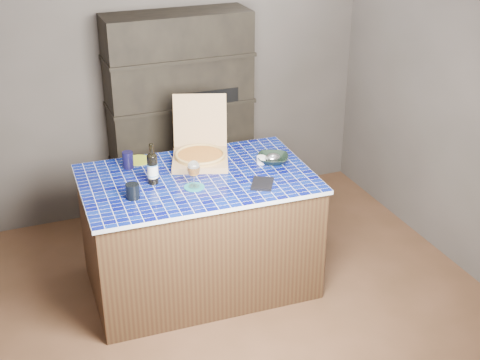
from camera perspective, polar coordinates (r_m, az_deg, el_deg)
name	(u,v)px	position (r m, az deg, el deg)	size (l,w,h in m)	color
room	(248,145)	(4.29, 0.70, 2.98)	(3.50, 3.50, 3.50)	brown
shelving_unit	(181,118)	(5.76, -5.06, 5.31)	(1.20, 0.41, 1.80)	black
kitchen_island	(199,232)	(4.91, -3.55, -4.42)	(1.65, 1.08, 0.89)	#412D19
pizza_box	(200,153)	(4.93, -3.42, 2.28)	(0.54, 0.59, 0.44)	tan
mead_bottle	(153,168)	(4.60, -7.47, 1.03)	(0.08, 0.08, 0.29)	black
teal_trivet	(194,187)	(4.56, -3.92, -0.60)	(0.14, 0.14, 0.01)	#177279
wine_glass	(194,169)	(4.50, -3.98, 0.94)	(0.09, 0.09, 0.19)	white
tumbler	(133,191)	(4.44, -9.15, -0.95)	(0.09, 0.09, 0.10)	black
dvd_case	(262,184)	(4.58, 1.92, -0.32)	(0.14, 0.20, 0.02)	black
bowl	(273,159)	(4.92, 2.82, 1.82)	(0.23, 0.23, 0.06)	black
foil_contents	(273,157)	(4.91, 2.82, 1.95)	(0.11, 0.09, 0.05)	#AFB1BB
white_jar	(261,160)	(4.90, 1.82, 1.73)	(0.07, 0.07, 0.06)	silver
navy_cup	(128,160)	(4.88, -9.55, 1.70)	(0.08, 0.08, 0.12)	black
green_trivet	(138,160)	(5.01, -8.69, 1.68)	(0.20, 0.20, 0.01)	#9BAD25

